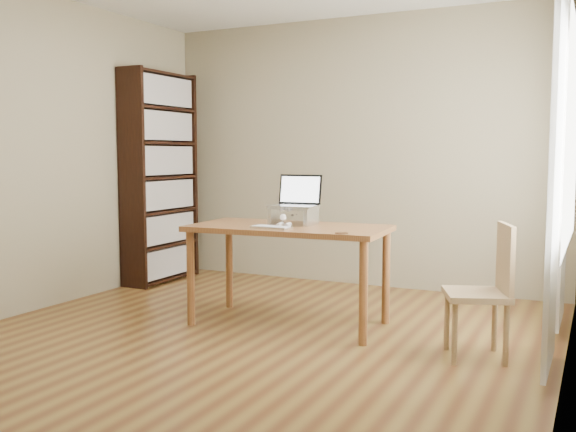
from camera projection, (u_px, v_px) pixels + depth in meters
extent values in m
cube|color=#563016|center=(241.00, 345.00, 4.36)|extent=(4.00, 4.50, 0.02)
cube|color=gray|center=(357.00, 152.00, 6.25)|extent=(4.00, 0.02, 2.60)
cube|color=gray|center=(22.00, 152.00, 5.11)|extent=(0.02, 4.50, 2.60)
cube|color=gray|center=(572.00, 151.00, 3.36)|extent=(0.02, 4.50, 2.60)
cube|color=white|center=(573.00, 136.00, 4.07)|extent=(0.01, 1.80, 1.40)
cube|color=black|center=(132.00, 179.00, 6.06)|extent=(0.30, 0.04, 2.10)
cube|color=black|center=(185.00, 176.00, 6.83)|extent=(0.30, 0.04, 2.10)
cube|color=black|center=(149.00, 177.00, 6.51)|extent=(0.02, 0.90, 2.10)
cube|color=black|center=(162.00, 277.00, 6.54)|extent=(0.30, 0.84, 0.02)
cube|color=black|center=(164.00, 261.00, 6.52)|extent=(0.20, 0.78, 0.28)
cube|color=black|center=(161.00, 244.00, 6.51)|extent=(0.30, 0.84, 0.03)
cube|color=black|center=(163.00, 228.00, 6.48)|extent=(0.20, 0.78, 0.28)
cube|color=black|center=(160.00, 211.00, 6.48)|extent=(0.30, 0.84, 0.02)
cube|color=black|center=(162.00, 194.00, 6.45)|extent=(0.20, 0.78, 0.28)
cube|color=black|center=(160.00, 177.00, 6.45)|extent=(0.30, 0.84, 0.02)
cube|color=black|center=(162.00, 160.00, 6.42)|extent=(0.20, 0.78, 0.28)
cube|color=black|center=(159.00, 143.00, 6.41)|extent=(0.30, 0.84, 0.02)
cube|color=black|center=(161.00, 126.00, 6.38)|extent=(0.20, 0.78, 0.28)
cube|color=black|center=(158.00, 109.00, 6.38)|extent=(0.30, 0.84, 0.02)
cube|color=black|center=(161.00, 92.00, 6.35)|extent=(0.20, 0.78, 0.28)
cube|color=black|center=(158.00, 74.00, 6.35)|extent=(0.30, 0.84, 0.03)
cube|color=white|center=(555.00, 178.00, 3.63)|extent=(0.03, 0.70, 2.20)
cube|color=white|center=(565.00, 173.00, 4.62)|extent=(0.03, 0.70, 2.20)
cube|color=brown|center=(289.00, 228.00, 4.79)|extent=(1.50, 0.81, 0.04)
cylinder|color=brown|center=(233.00, 265.00, 5.39)|extent=(0.06, 0.06, 0.71)
cylinder|color=brown|center=(387.00, 278.00, 4.81)|extent=(0.06, 0.06, 0.71)
cylinder|color=brown|center=(192.00, 277.00, 4.84)|extent=(0.06, 0.06, 0.71)
cylinder|color=brown|center=(359.00, 294.00, 4.26)|extent=(0.06, 0.06, 0.71)
cube|color=silver|center=(276.00, 216.00, 4.92)|extent=(0.03, 0.25, 0.12)
cube|color=silver|center=(311.00, 218.00, 4.79)|extent=(0.03, 0.25, 0.12)
cube|color=silver|center=(293.00, 208.00, 4.85)|extent=(0.32, 0.25, 0.01)
cube|color=silver|center=(293.00, 206.00, 4.85)|extent=(0.36, 0.26, 0.02)
cube|color=black|center=(301.00, 189.00, 4.96)|extent=(0.35, 0.07, 0.23)
cube|color=white|center=(301.00, 189.00, 4.95)|extent=(0.32, 0.06, 0.20)
cube|color=silver|center=(271.00, 227.00, 4.60)|extent=(0.30, 0.14, 0.02)
cube|color=white|center=(271.00, 226.00, 4.60)|extent=(0.28, 0.12, 0.00)
cylinder|color=brown|center=(342.00, 233.00, 4.31)|extent=(0.09, 0.09, 0.01)
ellipsoid|color=#403C32|center=(293.00, 215.00, 4.89)|extent=(0.18, 0.40, 0.14)
ellipsoid|color=#403C32|center=(299.00, 215.00, 4.98)|extent=(0.16, 0.17, 0.13)
ellipsoid|color=#403C32|center=(282.00, 214.00, 4.71)|extent=(0.11, 0.10, 0.10)
ellipsoid|color=white|center=(284.00, 219.00, 4.75)|extent=(0.10, 0.10, 0.08)
sphere|color=white|center=(280.00, 217.00, 4.68)|extent=(0.05, 0.05, 0.05)
cone|color=#403C32|center=(279.00, 208.00, 4.73)|extent=(0.03, 0.04, 0.04)
cone|color=#403C32|center=(286.00, 208.00, 4.70)|extent=(0.03, 0.04, 0.04)
cylinder|color=white|center=(278.00, 224.00, 4.73)|extent=(0.03, 0.10, 0.03)
cylinder|color=white|center=(285.00, 225.00, 4.70)|extent=(0.03, 0.10, 0.03)
cylinder|color=#403C32|center=(311.00, 220.00, 4.97)|extent=(0.14, 0.22, 0.03)
cube|color=tan|center=(476.00, 295.00, 4.01)|extent=(0.49, 0.49, 0.04)
cylinder|color=tan|center=(446.00, 329.00, 3.96)|extent=(0.04, 0.04, 0.40)
cylinder|color=tan|center=(497.00, 335.00, 3.83)|extent=(0.04, 0.04, 0.40)
cylinder|color=tan|center=(456.00, 318.00, 4.24)|extent=(0.04, 0.04, 0.40)
cylinder|color=tan|center=(504.00, 323.00, 4.10)|extent=(0.04, 0.04, 0.40)
cube|color=tan|center=(506.00, 261.00, 3.92)|extent=(0.16, 0.35, 0.45)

